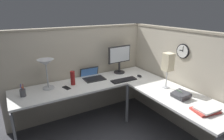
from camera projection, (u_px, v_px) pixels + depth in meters
ground_plane at (124, 129)px, 3.04m from camera, size 6.80×6.80×0.00m
cubicle_wall_back at (81, 72)px, 3.33m from camera, size 2.57×0.12×1.58m
cubicle_wall_right at (180, 79)px, 2.99m from camera, size 0.12×2.37×1.58m
desk at (118, 97)px, 2.73m from camera, size 2.35×2.15×0.73m
monitor at (120, 57)px, 3.38m from camera, size 0.46×0.20×0.50m
laptop at (92, 76)px, 3.22m from camera, size 0.35×0.39×0.22m
keyboard at (124, 80)px, 3.09m from camera, size 0.43×0.15×0.02m
computer_mouse at (139, 76)px, 3.26m from camera, size 0.06×0.10×0.03m
desk_lamp_dome at (46, 65)px, 2.69m from camera, size 0.24×0.24×0.44m
pen_cup at (23, 93)px, 2.53m from camera, size 0.08×0.08×0.18m
cell_phone at (66, 88)px, 2.81m from camera, size 0.10×0.16×0.01m
thermos_flask at (73, 78)px, 2.90m from camera, size 0.07×0.07×0.22m
office_phone at (181, 95)px, 2.49m from camera, size 0.19×0.21×0.11m
book_stack at (206, 110)px, 2.17m from camera, size 0.32×0.26×0.04m
desk_lamp_paper at (168, 63)px, 2.71m from camera, size 0.13×0.13×0.53m
wall_clock at (183, 51)px, 2.78m from camera, size 0.04×0.22×0.22m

